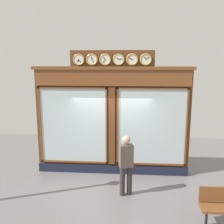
{
  "coord_description": "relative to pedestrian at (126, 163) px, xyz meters",
  "views": [
    {
      "loc": [
        -0.61,
        7.84,
        3.62
      ],
      "look_at": [
        0.0,
        0.0,
        2.05
      ],
      "focal_mm": 41.04,
      "sensor_mm": 36.0,
      "label": 1
    }
  ],
  "objects": [
    {
      "name": "shop_facade",
      "position": [
        0.49,
        -1.47,
        0.84
      ],
      "size": [
        4.97,
        0.42,
        3.94
      ],
      "color": "#5B3319",
      "rests_on": "ground_plane"
    },
    {
      "name": "pedestrian",
      "position": [
        0.0,
        0.0,
        0.0
      ],
      "size": [
        0.41,
        0.31,
        1.69
      ],
      "color": "#312A24",
      "rests_on": "ground_plane"
    }
  ]
}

